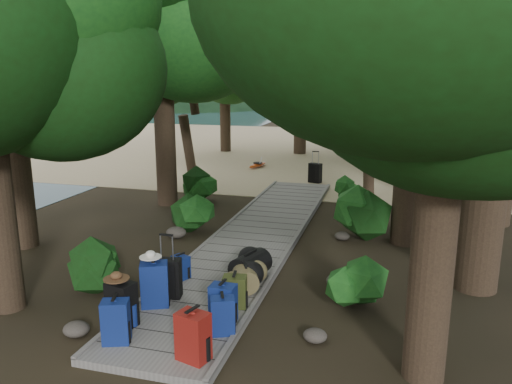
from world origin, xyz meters
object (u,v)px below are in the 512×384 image
(backpack_right_c, at_px, (223,301))
(backpack_left_a, at_px, (116,320))
(backpack_left_d, at_px, (181,266))
(suitcase_on_boardwalk, at_px, (168,278))
(kayak, at_px, (258,164))
(backpack_right_a, at_px, (193,334))
(sun_lounger, at_px, (404,164))
(backpack_left_c, at_px, (154,282))
(backpack_right_b, at_px, (223,314))
(backpack_left_b, at_px, (122,302))
(lone_suitcase_on_sand, at_px, (315,173))
(duffel_right_black, at_px, (250,266))
(duffel_right_khaki, at_px, (245,277))
(backpack_right_d, at_px, (235,290))

(backpack_right_c, bearing_deg, backpack_left_a, -139.14)
(backpack_left_d, distance_m, backpack_right_c, 1.96)
(suitcase_on_boardwalk, distance_m, kayak, 13.14)
(backpack_right_a, xyz_separation_m, sun_lounger, (2.91, 15.22, -0.14))
(backpack_right_a, distance_m, suitcase_on_boardwalk, 2.07)
(backpack_left_c, bearing_deg, backpack_right_b, -46.78)
(backpack_right_b, xyz_separation_m, backpack_right_c, (-0.12, 0.36, 0.02))
(backpack_left_b, xyz_separation_m, sun_lounger, (4.32, 14.63, -0.16))
(backpack_left_d, xyz_separation_m, lone_suitcase_on_sand, (1.04, 9.75, 0.02))
(backpack_left_b, distance_m, backpack_right_c, 1.55)
(backpack_left_a, height_order, backpack_right_b, backpack_left_a)
(backpack_left_b, xyz_separation_m, backpack_right_c, (1.45, 0.54, -0.05))
(backpack_left_c, bearing_deg, backpack_left_b, -126.98)
(duffel_right_black, bearing_deg, sun_lounger, 94.38)
(backpack_left_c, relative_size, duffel_right_black, 1.06)
(sun_lounger, bearing_deg, backpack_right_b, -92.19)
(backpack_right_b, bearing_deg, backpack_left_c, 134.10)
(backpack_left_a, relative_size, suitcase_on_boardwalk, 1.03)
(duffel_right_khaki, xyz_separation_m, kayak, (-3.13, 12.29, -0.18))
(backpack_right_c, bearing_deg, suitcase_on_boardwalk, 156.68)
(backpack_right_c, bearing_deg, backpack_right_a, -89.32)
(backpack_left_b, bearing_deg, sun_lounger, 87.49)
(backpack_left_a, xyz_separation_m, sun_lounger, (4.15, 15.10, -0.12))
(suitcase_on_boardwalk, relative_size, lone_suitcase_on_sand, 0.97)
(duffel_right_black, bearing_deg, suitcase_on_boardwalk, -116.56)
(backpack_left_c, xyz_separation_m, lone_suitcase_on_sand, (0.98, 10.95, -0.16))
(backpack_left_d, relative_size, duffel_right_black, 0.61)
(backpack_right_a, relative_size, lone_suitcase_on_sand, 1.06)
(backpack_left_a, relative_size, lone_suitcase_on_sand, 1.00)
(backpack_left_a, height_order, backpack_left_b, backpack_left_b)
(backpack_right_c, xyz_separation_m, backpack_right_d, (0.02, 0.54, -0.04))
(suitcase_on_boardwalk, bearing_deg, backpack_left_d, 88.79)
(backpack_left_a, distance_m, lone_suitcase_on_sand, 12.22)
(backpack_right_a, bearing_deg, backpack_left_c, 149.06)
(lone_suitcase_on_sand, height_order, kayak, lone_suitcase_on_sand)
(backpack_right_b, xyz_separation_m, lone_suitcase_on_sand, (-0.42, 11.53, -0.06))
(sun_lounger, bearing_deg, backpack_right_d, -93.30)
(backpack_right_a, bearing_deg, suitcase_on_boardwalk, 140.73)
(backpack_right_a, xyz_separation_m, suitcase_on_boardwalk, (-1.17, 1.71, -0.03))
(backpack_right_a, bearing_deg, backpack_left_b, 173.78)
(backpack_left_c, height_order, lone_suitcase_on_sand, backpack_left_c)
(backpack_right_a, bearing_deg, duffel_right_black, 106.78)
(backpack_right_c, relative_size, backpack_right_d, 1.14)
(backpack_right_c, distance_m, kayak, 13.94)
(backpack_left_a, distance_m, backpack_right_a, 1.24)
(backpack_left_b, relative_size, duffel_right_khaki, 1.20)
(backpack_left_d, distance_m, duffel_right_black, 1.33)
(backpack_right_d, xyz_separation_m, suitcase_on_boardwalk, (-1.22, 0.04, 0.05))
(backpack_right_c, height_order, sun_lounger, backpack_right_c)
(duffel_right_black, height_order, suitcase_on_boardwalk, suitcase_on_boardwalk)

